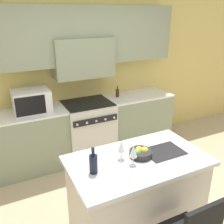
% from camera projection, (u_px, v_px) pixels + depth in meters
% --- Properties ---
extents(ground_plane, '(10.00, 10.00, 0.00)m').
position_uv_depth(ground_plane, '(142.00, 221.00, 2.95)').
color(ground_plane, tan).
extents(back_cabinetry, '(10.00, 0.46, 2.70)m').
position_uv_depth(back_cabinetry, '(80.00, 61.00, 4.00)').
color(back_cabinetry, '#DBC166').
rests_on(back_cabinetry, ground_plane).
extents(back_counter, '(3.08, 0.62, 0.94)m').
position_uv_depth(back_counter, '(88.00, 129.00, 4.20)').
color(back_counter, gray).
rests_on(back_counter, ground_plane).
extents(range_stove, '(0.78, 0.70, 0.95)m').
position_uv_depth(range_stove, '(88.00, 129.00, 4.18)').
color(range_stove, beige).
rests_on(range_stove, ground_plane).
extents(microwave, '(0.52, 0.42, 0.33)m').
position_uv_depth(microwave, '(32.00, 101.00, 3.61)').
color(microwave, silver).
rests_on(microwave, back_counter).
extents(kitchen_island, '(1.43, 0.83, 0.91)m').
position_uv_depth(kitchen_island, '(137.00, 194.00, 2.72)').
color(kitchen_island, beige).
rests_on(kitchen_island, ground_plane).
extents(wine_bottle, '(0.08, 0.08, 0.26)m').
position_uv_depth(wine_bottle, '(93.00, 163.00, 2.29)').
color(wine_bottle, black).
rests_on(wine_bottle, kitchen_island).
extents(wine_glass_near, '(0.08, 0.08, 0.21)m').
position_uv_depth(wine_glass_near, '(133.00, 152.00, 2.39)').
color(wine_glass_near, white).
rests_on(wine_glass_near, kitchen_island).
extents(wine_glass_far, '(0.08, 0.08, 0.21)m').
position_uv_depth(wine_glass_far, '(121.00, 147.00, 2.49)').
color(wine_glass_far, white).
rests_on(wine_glass_far, kitchen_island).
extents(fruit_bowl, '(0.24, 0.24, 0.10)m').
position_uv_depth(fruit_bowl, '(141.00, 153.00, 2.58)').
color(fruit_bowl, black).
rests_on(fruit_bowl, kitchen_island).
extents(oil_bottle_on_counter, '(0.06, 0.06, 0.19)m').
position_uv_depth(oil_bottle_on_counter, '(117.00, 93.00, 4.28)').
color(oil_bottle_on_counter, '#422314').
rests_on(oil_bottle_on_counter, back_counter).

